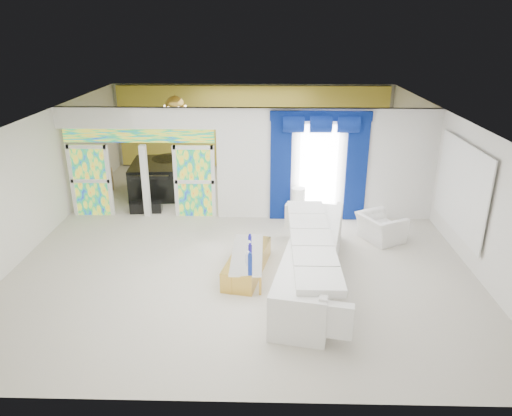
{
  "coord_description": "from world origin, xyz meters",
  "views": [
    {
      "loc": [
        0.56,
        -11.35,
        5.05
      ],
      "look_at": [
        0.3,
        -1.2,
        1.1
      ],
      "focal_mm": 33.68,
      "sensor_mm": 36.0,
      "label": 1
    }
  ],
  "objects_px": {
    "white_sofa": "(312,261)",
    "armchair": "(380,228)",
    "grand_piano": "(157,178)",
    "console_table": "(309,215)",
    "coffee_table": "(247,263)"
  },
  "relations": [
    {
      "from": "coffee_table",
      "to": "console_table",
      "type": "bearing_deg",
      "value": 61.69
    },
    {
      "from": "console_table",
      "to": "armchair",
      "type": "height_order",
      "value": "armchair"
    },
    {
      "from": "coffee_table",
      "to": "armchair",
      "type": "relative_size",
      "value": 1.91
    },
    {
      "from": "white_sofa",
      "to": "grand_piano",
      "type": "distance_m",
      "value": 6.9
    },
    {
      "from": "white_sofa",
      "to": "grand_piano",
      "type": "bearing_deg",
      "value": 140.61
    },
    {
      "from": "coffee_table",
      "to": "armchair",
      "type": "bearing_deg",
      "value": 28.18
    },
    {
      "from": "grand_piano",
      "to": "armchair",
      "type": "bearing_deg",
      "value": -33.48
    },
    {
      "from": "armchair",
      "to": "grand_piano",
      "type": "distance_m",
      "value": 7.06
    },
    {
      "from": "coffee_table",
      "to": "grand_piano",
      "type": "height_order",
      "value": "grand_piano"
    },
    {
      "from": "grand_piano",
      "to": "coffee_table",
      "type": "bearing_deg",
      "value": -64.49
    },
    {
      "from": "coffee_table",
      "to": "armchair",
      "type": "height_order",
      "value": "armchair"
    },
    {
      "from": "white_sofa",
      "to": "armchair",
      "type": "xyz_separation_m",
      "value": [
        1.86,
        2.02,
        -0.1
      ]
    },
    {
      "from": "coffee_table",
      "to": "console_table",
      "type": "height_order",
      "value": "coffee_table"
    },
    {
      "from": "console_table",
      "to": "grand_piano",
      "type": "bearing_deg",
      "value": 154.52
    },
    {
      "from": "white_sofa",
      "to": "armchair",
      "type": "distance_m",
      "value": 2.74
    }
  ]
}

